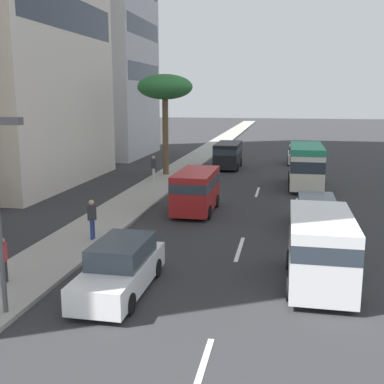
{
  "coord_description": "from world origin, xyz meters",
  "views": [
    {
      "loc": [
        -3.92,
        -1.71,
        6.24
      ],
      "look_at": [
        17.67,
        2.55,
        1.77
      ],
      "focal_mm": 44.61,
      "sensor_mm": 36.0,
      "label": 1
    }
  ],
  "objects": [
    {
      "name": "car_fifth",
      "position": [
        9.91,
        3.36,
        0.78
      ],
      "size": [
        4.79,
        1.81,
        1.65
      ],
      "rotation": [
        0.0,
        0.0,
        3.14
      ],
      "color": "white",
      "rests_on": "ground_plane"
    },
    {
      "name": "palm_tree",
      "position": [
        32.07,
        7.49,
        6.74
      ],
      "size": [
        4.22,
        4.22,
        7.67
      ],
      "color": "brown",
      "rests_on": "sidewalk_right"
    },
    {
      "name": "car_fourth",
      "position": [
        18.74,
        -3.23,
        0.76
      ],
      "size": [
        4.46,
        1.86,
        1.61
      ],
      "color": "silver",
      "rests_on": "ground_plane"
    },
    {
      "name": "ground_plane",
      "position": [
        31.5,
        0.0,
        0.0
      ],
      "size": [
        198.0,
        198.0,
        0.0
      ],
      "primitive_type": "plane",
      "color": "#2D2D30"
    },
    {
      "name": "pedestrian_near_lamp",
      "position": [
        9.49,
        7.26,
        0.99
      ],
      "size": [
        0.37,
        0.31,
        1.54
      ],
      "rotation": [
        0.0,
        0.0,
        3.45
      ],
      "color": "#333338",
      "rests_on": "sidewalk_right"
    },
    {
      "name": "lane_stripe_mid",
      "position": [
        14.96,
        0.0,
        0.01
      ],
      "size": [
        3.2,
        0.16,
        0.01
      ],
      "primitive_type": "cube",
      "color": "silver",
      "rests_on": "ground_plane"
    },
    {
      "name": "street_lamp",
      "position": [
        7.53,
        5.87,
        3.69
      ],
      "size": [
        0.24,
        0.97,
        5.58
      ],
      "color": "#4C4C51",
      "rests_on": "sidewalk_right"
    },
    {
      "name": "lane_stripe_far",
      "position": [
        27.02,
        0.0,
        0.01
      ],
      "size": [
        3.2,
        0.16,
        0.01
      ],
      "primitive_type": "cube",
      "color": "silver",
      "rests_on": "ground_plane"
    },
    {
      "name": "van_sixth",
      "position": [
        37.05,
        3.17,
        1.27
      ],
      "size": [
        5.06,
        2.11,
        2.21
      ],
      "rotation": [
        0.0,
        0.0,
        3.14
      ],
      "color": "black",
      "rests_on": "ground_plane"
    },
    {
      "name": "minibus_third",
      "position": [
        29.36,
        -3.12,
        1.59
      ],
      "size": [
        6.13,
        2.3,
        2.9
      ],
      "color": "silver",
      "rests_on": "ground_plane"
    },
    {
      "name": "pedestrian_mid_block",
      "position": [
        29.2,
        7.67,
        1.15
      ],
      "size": [
        0.3,
        0.36,
        1.8
      ],
      "rotation": [
        0.0,
        0.0,
        4.49
      ],
      "color": "beige",
      "rests_on": "sidewalk_right"
    },
    {
      "name": "van_second",
      "position": [
        11.64,
        -2.97,
        1.37
      ],
      "size": [
        4.61,
        2.14,
        2.4
      ],
      "color": "white",
      "rests_on": "ground_plane"
    },
    {
      "name": "van_lead",
      "position": [
        20.91,
        2.97,
        1.29
      ],
      "size": [
        4.63,
        2.07,
        2.24
      ],
      "rotation": [
        0.0,
        0.0,
        3.14
      ],
      "color": "#A51E1E",
      "rests_on": "ground_plane"
    },
    {
      "name": "lane_stripe_near",
      "position": [
        5.77,
        0.0,
        0.01
      ],
      "size": [
        3.2,
        0.16,
        0.01
      ],
      "primitive_type": "cube",
      "color": "silver",
      "rests_on": "ground_plane"
    },
    {
      "name": "sidewalk_right",
      "position": [
        31.5,
        7.02,
        0.07
      ],
      "size": [
        162.0,
        2.85,
        0.15
      ],
      "primitive_type": "cube",
      "color": "#9E9B93",
      "rests_on": "ground_plane"
    },
    {
      "name": "car_seventh",
      "position": [
        40.89,
        -2.86,
        0.8
      ],
      "size": [
        4.02,
        1.89,
        1.71
      ],
      "color": "silver",
      "rests_on": "ground_plane"
    },
    {
      "name": "pedestrian_by_tree",
      "position": [
        14.67,
        6.33,
        1.11
      ],
      "size": [
        0.39,
        0.37,
        1.73
      ],
      "rotation": [
        0.0,
        0.0,
        5.65
      ],
      "color": "navy",
      "rests_on": "sidewalk_right"
    }
  ]
}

